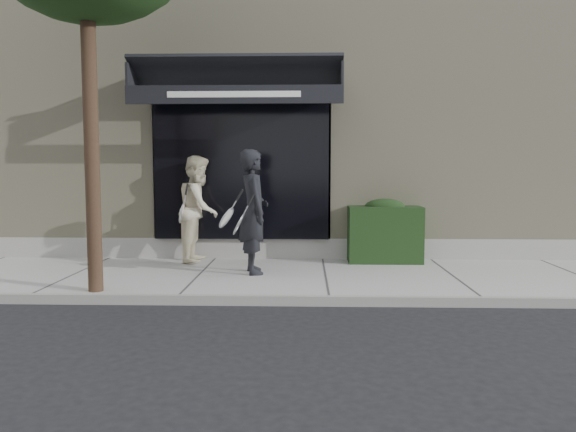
{
  "coord_description": "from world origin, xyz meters",
  "views": [
    {
      "loc": [
        -0.31,
        -8.81,
        1.82
      ],
      "look_at": [
        -0.61,
        0.6,
        1.0
      ],
      "focal_mm": 35.0,
      "sensor_mm": 36.0,
      "label": 1
    }
  ],
  "objects": [
    {
      "name": "pedestrian_front",
      "position": [
        -1.15,
        0.09,
        1.11
      ],
      "size": [
        0.84,
        0.91,
        1.98
      ],
      "color": "black",
      "rests_on": "sidewalk"
    },
    {
      "name": "hedge",
      "position": [
        1.1,
        1.25,
        0.66
      ],
      "size": [
        1.3,
        0.7,
        1.14
      ],
      "color": "black",
      "rests_on": "sidewalk"
    },
    {
      "name": "ground",
      "position": [
        0.0,
        0.0,
        0.0
      ],
      "size": [
        80.0,
        80.0,
        0.0
      ],
      "primitive_type": "plane",
      "color": "black",
      "rests_on": "ground"
    },
    {
      "name": "curb",
      "position": [
        0.0,
        -1.55,
        0.07
      ],
      "size": [
        20.0,
        0.1,
        0.14
      ],
      "primitive_type": "cube",
      "color": "gray",
      "rests_on": "ground"
    },
    {
      "name": "sidewalk",
      "position": [
        0.0,
        0.0,
        0.06
      ],
      "size": [
        20.0,
        3.0,
        0.12
      ],
      "primitive_type": "cube",
      "color": "#9E9D98",
      "rests_on": "ground"
    },
    {
      "name": "pedestrian_back",
      "position": [
        -2.24,
        1.2,
        1.07
      ],
      "size": [
        0.74,
        0.94,
        1.9
      ],
      "color": "beige",
      "rests_on": "sidewalk"
    },
    {
      "name": "building_facade",
      "position": [
        -0.01,
        4.96,
        2.74
      ],
      "size": [
        14.3,
        8.04,
        5.64
      ],
      "color": "tan",
      "rests_on": "ground"
    }
  ]
}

